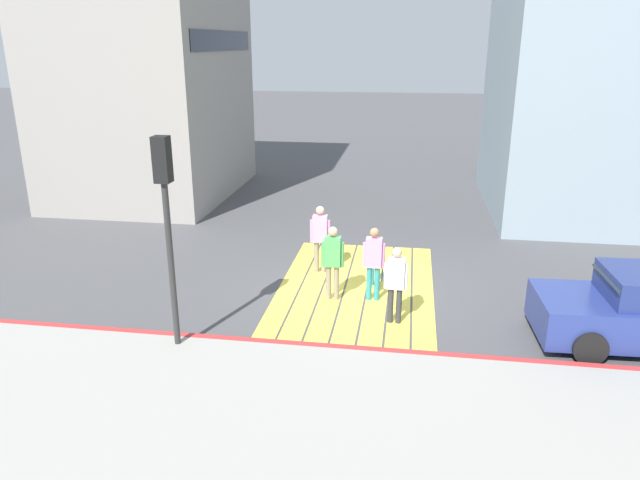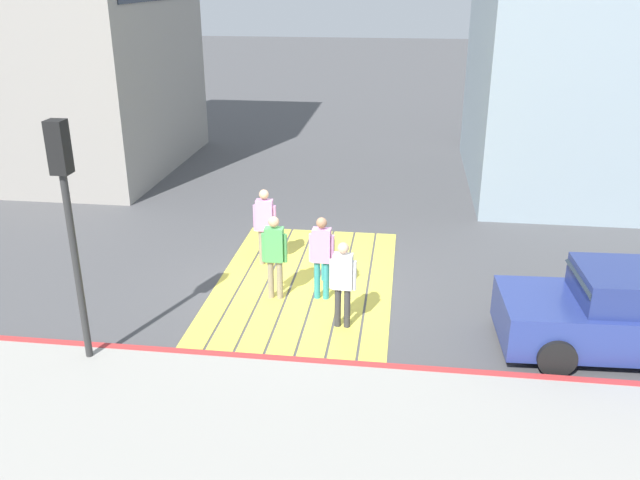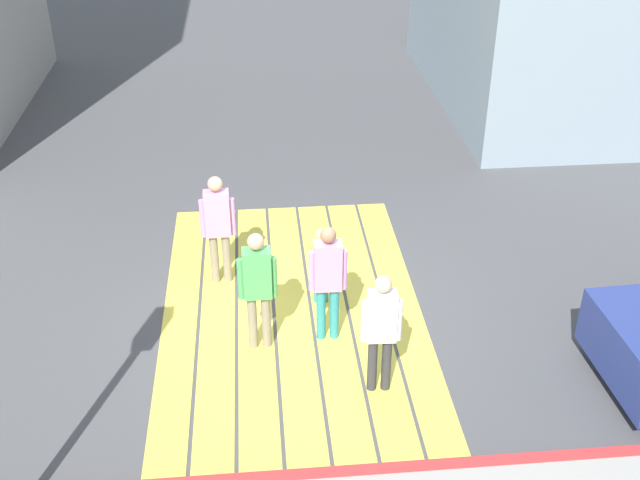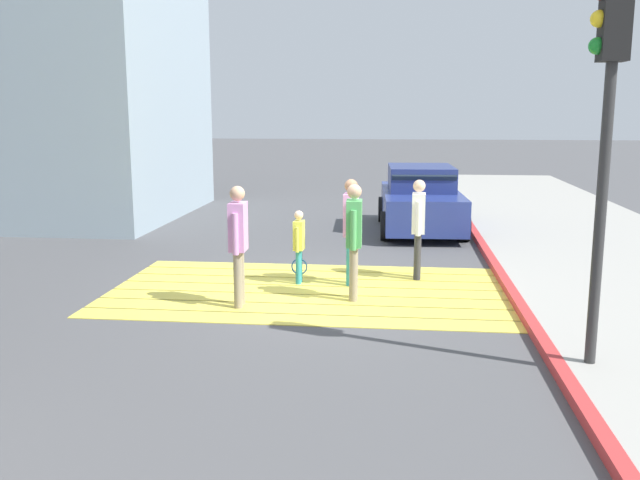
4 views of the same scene
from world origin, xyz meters
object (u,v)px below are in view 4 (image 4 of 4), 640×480
pedestrian_adult_trailing (418,222)px  pedestrian_teen_behind (354,234)px  traffic_light_corner (607,97)px  pedestrian_adult_lead (238,237)px  car_parked_near_curb (421,201)px  pedestrian_adult_side (351,224)px  pedestrian_child_with_racket (299,243)px

pedestrian_adult_trailing → pedestrian_teen_behind: pedestrian_teen_behind is taller
traffic_light_corner → pedestrian_adult_lead: traffic_light_corner is taller
traffic_light_corner → pedestrian_adult_trailing: traffic_light_corner is taller
traffic_light_corner → car_parked_near_curb: bearing=-80.3°
car_parked_near_curb → pedestrian_teen_behind: pedestrian_teen_behind is taller
pedestrian_adult_side → pedestrian_child_with_racket: 0.94m
traffic_light_corner → pedestrian_adult_trailing: (1.79, -4.23, -2.02)m
pedestrian_adult_trailing → pedestrian_adult_side: 1.25m
pedestrian_adult_side → pedestrian_teen_behind: bearing=96.6°
car_parked_near_curb → pedestrian_adult_trailing: (0.21, 5.04, 0.28)m
traffic_light_corner → pedestrian_teen_behind: 4.39m
pedestrian_adult_trailing → pedestrian_adult_side: (1.13, 0.55, 0.03)m
pedestrian_adult_lead → pedestrian_child_with_racket: size_ratio=1.45×
car_parked_near_curb → traffic_light_corner: bearing=99.7°
traffic_light_corner → pedestrian_adult_trailing: bearing=-67.1°
traffic_light_corner → pedestrian_adult_lead: bearing=-26.0°
pedestrian_teen_behind → car_parked_near_curb: bearing=-100.6°
pedestrian_teen_behind → pedestrian_adult_trailing: bearing=-124.3°
pedestrian_child_with_racket → pedestrian_adult_side: bearing=180.0°
pedestrian_adult_side → pedestrian_child_with_racket: bearing=-0.0°
traffic_light_corner → pedestrian_teen_behind: size_ratio=2.35×
traffic_light_corner → pedestrian_child_with_racket: 5.78m
pedestrian_adult_trailing → pedestrian_adult_side: bearing=25.8°
traffic_light_corner → pedestrian_child_with_racket: size_ratio=3.38×
pedestrian_adult_side → pedestrian_child_with_racket: (0.87, -0.00, -0.34)m
traffic_light_corner → pedestrian_teen_behind: traffic_light_corner is taller
traffic_light_corner → pedestrian_child_with_racket: traffic_light_corner is taller
pedestrian_adult_trailing → traffic_light_corner: bearing=112.9°
pedestrian_adult_lead → pedestrian_adult_trailing: bearing=-142.7°
car_parked_near_curb → pedestrian_adult_side: (1.33, 5.58, 0.31)m
pedestrian_adult_lead → pedestrian_adult_trailing: 3.39m
pedestrian_adult_lead → pedestrian_adult_side: bearing=-136.1°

